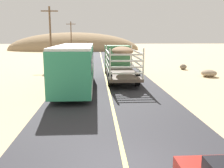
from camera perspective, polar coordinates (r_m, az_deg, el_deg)
The scene contains 8 objects.
livestock_truck at distance 24.18m, azimuth 1.55°, elevation 5.82°, with size 2.53×9.70×3.02m.
bus at distance 18.67m, azimuth -8.27°, elevation 4.10°, with size 2.54×10.00×3.21m.
car_far at distance 38.99m, azimuth 0.11°, elevation 6.69°, with size 1.90×4.62×1.93m.
power_pole_mid at distance 35.03m, azimuth -13.74°, elevation 10.90°, with size 2.20×0.24×7.68m.
power_pole_far at distance 62.66m, azimuth -9.21°, elevation 10.70°, with size 2.20×0.24×7.26m.
boulder_near_shoulder at distance 26.19m, azimuth 21.02°, elevation 2.31°, with size 1.47×1.49×0.69m, color gray.
boulder_mid_field at distance 30.92m, azimuth 15.78°, elevation 3.75°, with size 0.77×0.93×0.62m, color #756656.
distant_hill at distance 72.80m, azimuth -8.59°, elevation 7.64°, with size 36.52×19.70×9.69m, color #997C5A.
Camera 1 is at (-0.84, -6.76, 3.90)m, focal length 40.49 mm.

